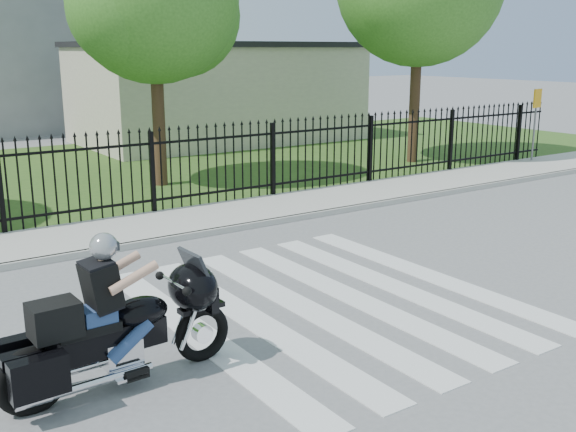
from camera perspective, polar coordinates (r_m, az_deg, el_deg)
ground at (r=9.56m, az=3.33°, el=-7.24°), size 120.00×120.00×0.00m
crosswalk at (r=9.56m, az=3.33°, el=-7.21°), size 5.00×5.50×0.01m
sidewalk at (r=13.65m, az=-9.57°, el=-0.62°), size 40.00×2.00×0.12m
curb at (r=12.77m, az=-7.68°, el=-1.56°), size 40.00×0.12×0.12m
grass_strip at (r=20.10m, az=-18.05°, el=3.43°), size 40.00×12.00×0.02m
iron_fence at (r=14.36m, az=-11.40°, el=3.47°), size 26.00×0.04×1.80m
building_low at (r=26.25m, az=-5.99°, el=10.19°), size 10.00×6.00×3.50m
building_low_roof at (r=26.19m, az=-6.09°, el=14.23°), size 10.20×6.20×0.20m
motorcycle_rider at (r=7.25m, az=-14.52°, el=-8.80°), size 2.60×0.84×1.72m
traffic_sign at (r=21.95m, az=20.27°, el=8.45°), size 0.47×0.13×2.16m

